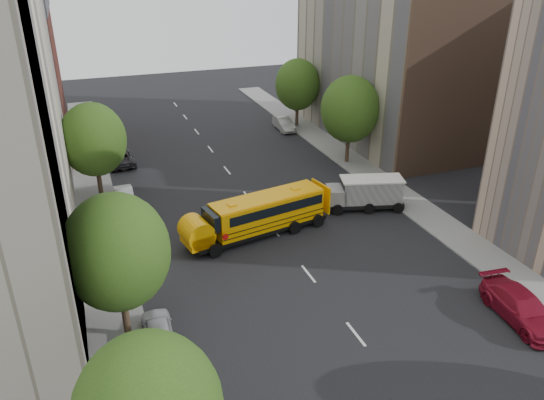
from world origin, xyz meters
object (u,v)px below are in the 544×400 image
street_tree_5 (298,85)px  parked_car_3 (522,307)px  parked_car_1 (124,195)px  street_tree_1 (116,252)px  street_tree_2 (93,140)px  parked_car_2 (120,157)px  safari_truck (365,193)px  street_tree_4 (350,109)px  parked_car_5 (284,124)px  school_bus (257,214)px  parked_car_0 (158,330)px

street_tree_5 → parked_car_3: 36.23m
parked_car_1 → parked_car_3: parked_car_3 is taller
street_tree_1 → street_tree_2: street_tree_1 is taller
street_tree_1 → parked_car_3: (19.80, -5.95, -4.18)m
street_tree_2 → parked_car_2: bearing=72.4°
street_tree_2 → safari_truck: bearing=-25.9°
street_tree_2 → safari_truck: street_tree_2 is taller
street_tree_1 → safari_truck: size_ratio=1.30×
street_tree_4 → safari_truck: (-3.27, -9.11, -3.77)m
street_tree_2 → parked_car_3: 31.34m
street_tree_1 → parked_car_3: street_tree_1 is taller
safari_truck → parked_car_3: bearing=-69.7°
parked_car_3 → parked_car_5: size_ratio=1.27×
street_tree_5 → parked_car_5: bearing=-159.2°
street_tree_1 → parked_car_5: bearing=55.5°
street_tree_2 → school_bus: bearing=-46.4°
street_tree_2 → parked_car_5: street_tree_2 is taller
parked_car_0 → street_tree_1: bearing=-31.0°
school_bus → parked_car_3: bearing=-64.5°
safari_truck → parked_car_0: bearing=-134.2°
school_bus → parked_car_5: (10.46, 21.49, -0.89)m
street_tree_4 → school_bus: (-12.30, -10.18, -3.50)m
school_bus → parked_car_0: 12.09m
parked_car_5 → safari_truck: bearing=-91.3°
safari_truck → parked_car_3: 14.89m
street_tree_2 → parked_car_1: 4.78m
parked_car_0 → school_bus: bearing=-130.8°
street_tree_2 → parked_car_1: street_tree_2 is taller
street_tree_2 → street_tree_5: size_ratio=1.03×
safari_truck → parked_car_2: 23.04m
parked_car_0 → parked_car_2: parked_car_2 is taller
street_tree_4 → safari_truck: street_tree_4 is taller
street_tree_2 → parked_car_3: (19.80, -23.95, -4.06)m
street_tree_5 → parked_car_0: 37.38m
street_tree_1 → street_tree_2: 18.00m
school_bus → parked_car_1: size_ratio=2.60×
school_bus → parked_car_0: bearing=-144.1°
parked_car_1 → parked_car_3: bearing=130.3°
school_bus → parked_car_0: school_bus is taller
street_tree_2 → safari_truck: size_ratio=1.26×
parked_car_1 → parked_car_5: bearing=-143.9°
parked_car_2 → parked_car_5: 18.49m
street_tree_1 → parked_car_2: (2.20, 24.92, -4.27)m
parked_car_0 → street_tree_5: bearing=-121.1°
street_tree_2 → street_tree_5: street_tree_2 is taller
street_tree_2 → parked_car_2: (2.20, 6.92, -4.14)m
parked_car_0 → safari_truck: bearing=-147.8°
street_tree_5 → parked_car_1: street_tree_5 is taller
street_tree_1 → safari_truck: 21.05m
street_tree_5 → parked_car_1: size_ratio=1.90×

